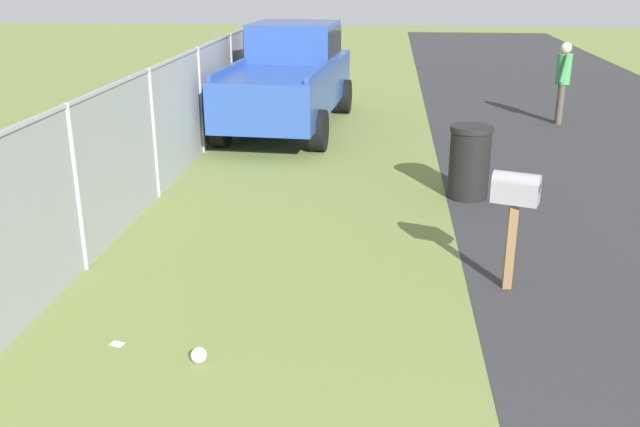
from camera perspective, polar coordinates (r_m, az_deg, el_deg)
The scene contains 7 objects.
mailbox at distance 7.37m, azimuth 15.52°, elevation 1.27°, with size 0.34×0.50×1.27m.
pickup_truck at distance 14.80m, azimuth -2.41°, elevation 11.27°, with size 5.50×2.39×2.09m.
trash_bin at distance 10.40m, azimuth 12.01°, elevation 4.11°, with size 0.61×0.61×1.06m.
pedestrian at distance 15.91m, azimuth 19.08°, elevation 10.41°, with size 0.48×0.30×1.71m.
fence_section at distance 10.37m, azimuth -13.38°, elevation 6.67°, with size 15.79×0.07×1.88m.
litter_bag_far_scatter at distance 6.23m, azimuth -9.80°, elevation -11.24°, with size 0.14×0.14×0.14m, color silver.
litter_wrapper_near_hydrant at distance 6.69m, azimuth -16.13°, elevation -10.10°, with size 0.12×0.08×0.01m, color silver.
Camera 1 is at (-0.83, -0.06, 3.22)m, focal length 39.50 mm.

